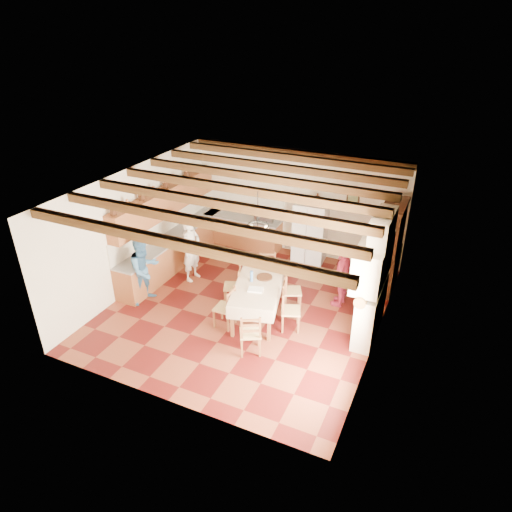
{
  "coord_description": "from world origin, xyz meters",
  "views": [
    {
      "loc": [
        3.95,
        -8.05,
        6.1
      ],
      "look_at": [
        0.1,
        0.3,
        1.25
      ],
      "focal_mm": 32.0,
      "sensor_mm": 36.0,
      "label": 1
    }
  ],
  "objects_px": {
    "chair_left_near": "(224,307)",
    "person_woman_red": "(342,275)",
    "chair_right_far": "(293,290)",
    "hutch": "(389,247)",
    "microwave": "(264,217)",
    "person_man": "(191,250)",
    "chair_right_near": "(291,310)",
    "refrigerator": "(310,232)",
    "chair_end_near": "(250,332)",
    "chair_end_far": "(268,273)",
    "dining_table": "(258,288)",
    "chair_left_far": "(232,286)",
    "person_woman_blue": "(144,270)"
  },
  "relations": [
    {
      "from": "hutch",
      "to": "chair_end_far",
      "type": "bearing_deg",
      "value": -152.84
    },
    {
      "from": "person_woman_blue",
      "to": "hutch",
      "type": "bearing_deg",
      "value": -45.58
    },
    {
      "from": "refrigerator",
      "to": "chair_end_far",
      "type": "distance_m",
      "value": 2.01
    },
    {
      "from": "chair_left_far",
      "to": "chair_end_near",
      "type": "bearing_deg",
      "value": 16.18
    },
    {
      "from": "microwave",
      "to": "person_woman_red",
      "type": "bearing_deg",
      "value": -46.27
    },
    {
      "from": "chair_end_near",
      "to": "microwave",
      "type": "distance_m",
      "value": 4.68
    },
    {
      "from": "chair_right_far",
      "to": "person_woman_blue",
      "type": "relative_size",
      "value": 0.58
    },
    {
      "from": "person_man",
      "to": "microwave",
      "type": "distance_m",
      "value": 2.54
    },
    {
      "from": "person_man",
      "to": "microwave",
      "type": "bearing_deg",
      "value": -19.22
    },
    {
      "from": "chair_left_near",
      "to": "person_woman_red",
      "type": "xyz_separation_m",
      "value": [
        2.09,
        1.9,
        0.3
      ]
    },
    {
      "from": "person_woman_red",
      "to": "hutch",
      "type": "bearing_deg",
      "value": 150.76
    },
    {
      "from": "chair_left_near",
      "to": "hutch",
      "type": "bearing_deg",
      "value": 136.26
    },
    {
      "from": "chair_right_far",
      "to": "hutch",
      "type": "bearing_deg",
      "value": -69.23
    },
    {
      "from": "chair_right_far",
      "to": "person_woman_red",
      "type": "xyz_separation_m",
      "value": [
        0.98,
        0.63,
        0.3
      ]
    },
    {
      "from": "chair_right_near",
      "to": "person_woman_red",
      "type": "height_order",
      "value": "person_woman_red"
    },
    {
      "from": "hutch",
      "to": "dining_table",
      "type": "bearing_deg",
      "value": -133.74
    },
    {
      "from": "person_woman_red",
      "to": "chair_end_near",
      "type": "bearing_deg",
      "value": -21.21
    },
    {
      "from": "chair_left_far",
      "to": "chair_right_far",
      "type": "bearing_deg",
      "value": 84.37
    },
    {
      "from": "refrigerator",
      "to": "chair_end_near",
      "type": "height_order",
      "value": "refrigerator"
    },
    {
      "from": "microwave",
      "to": "chair_end_far",
      "type": "bearing_deg",
      "value": -76.38
    },
    {
      "from": "dining_table",
      "to": "person_man",
      "type": "bearing_deg",
      "value": 159.84
    },
    {
      "from": "refrigerator",
      "to": "chair_right_near",
      "type": "relative_size",
      "value": 1.79
    },
    {
      "from": "refrigerator",
      "to": "person_woman_red",
      "type": "height_order",
      "value": "refrigerator"
    },
    {
      "from": "dining_table",
      "to": "microwave",
      "type": "xyz_separation_m",
      "value": [
        -1.23,
        3.14,
        0.29
      ]
    },
    {
      "from": "chair_left_near",
      "to": "microwave",
      "type": "relative_size",
      "value": 1.9
    },
    {
      "from": "hutch",
      "to": "chair_left_near",
      "type": "xyz_separation_m",
      "value": [
        -2.89,
        -3.11,
        -0.65
      ]
    },
    {
      "from": "hutch",
      "to": "person_man",
      "type": "height_order",
      "value": "hutch"
    },
    {
      "from": "chair_left_near",
      "to": "person_woman_blue",
      "type": "distance_m",
      "value": 2.21
    },
    {
      "from": "chair_left_far",
      "to": "chair_right_near",
      "type": "xyz_separation_m",
      "value": [
        1.6,
        -0.35,
        0.0
      ]
    },
    {
      "from": "chair_right_far",
      "to": "microwave",
      "type": "bearing_deg",
      "value": 10.87
    },
    {
      "from": "microwave",
      "to": "chair_left_near",
      "type": "bearing_deg",
      "value": -91.7
    },
    {
      "from": "dining_table",
      "to": "chair_right_far",
      "type": "xyz_separation_m",
      "value": [
        0.6,
        0.63,
        -0.27
      ]
    },
    {
      "from": "chair_left_near",
      "to": "chair_right_near",
      "type": "bearing_deg",
      "value": 109.5
    },
    {
      "from": "chair_right_near",
      "to": "chair_end_near",
      "type": "height_order",
      "value": "same"
    },
    {
      "from": "refrigerator",
      "to": "chair_end_far",
      "type": "xyz_separation_m",
      "value": [
        -0.43,
        -1.93,
        -0.38
      ]
    },
    {
      "from": "dining_table",
      "to": "person_man",
      "type": "xyz_separation_m",
      "value": [
        -2.22,
        0.82,
        0.09
      ]
    },
    {
      "from": "chair_left_far",
      "to": "microwave",
      "type": "xyz_separation_m",
      "value": [
        -0.47,
        2.92,
        0.56
      ]
    },
    {
      "from": "chair_left_far",
      "to": "chair_end_far",
      "type": "distance_m",
      "value": 1.05
    },
    {
      "from": "chair_end_near",
      "to": "person_woman_red",
      "type": "xyz_separation_m",
      "value": [
        1.18,
        2.48,
        0.3
      ]
    },
    {
      "from": "chair_left_far",
      "to": "refrigerator",
      "type": "bearing_deg",
      "value": 139.33
    },
    {
      "from": "chair_left_near",
      "to": "chair_left_far",
      "type": "bearing_deg",
      "value": -164.76
    },
    {
      "from": "refrigerator",
      "to": "chair_end_near",
      "type": "bearing_deg",
      "value": -91.17
    },
    {
      "from": "chair_right_near",
      "to": "chair_end_near",
      "type": "xyz_separation_m",
      "value": [
        -0.45,
        -1.08,
        0.0
      ]
    },
    {
      "from": "chair_right_far",
      "to": "person_man",
      "type": "bearing_deg",
      "value": 61.08
    },
    {
      "from": "person_woman_red",
      "to": "chair_right_far",
      "type": "bearing_deg",
      "value": -52.78
    },
    {
      "from": "hutch",
      "to": "chair_left_far",
      "type": "relative_size",
      "value": 2.35
    },
    {
      "from": "person_woman_red",
      "to": "microwave",
      "type": "height_order",
      "value": "person_woman_red"
    },
    {
      "from": "chair_end_far",
      "to": "microwave",
      "type": "xyz_separation_m",
      "value": [
        -0.98,
        2.0,
        0.56
      ]
    },
    {
      "from": "microwave",
      "to": "chair_right_near",
      "type": "bearing_deg",
      "value": -70.13
    },
    {
      "from": "chair_end_near",
      "to": "hutch",
      "type": "bearing_deg",
      "value": -146.56
    }
  ]
}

